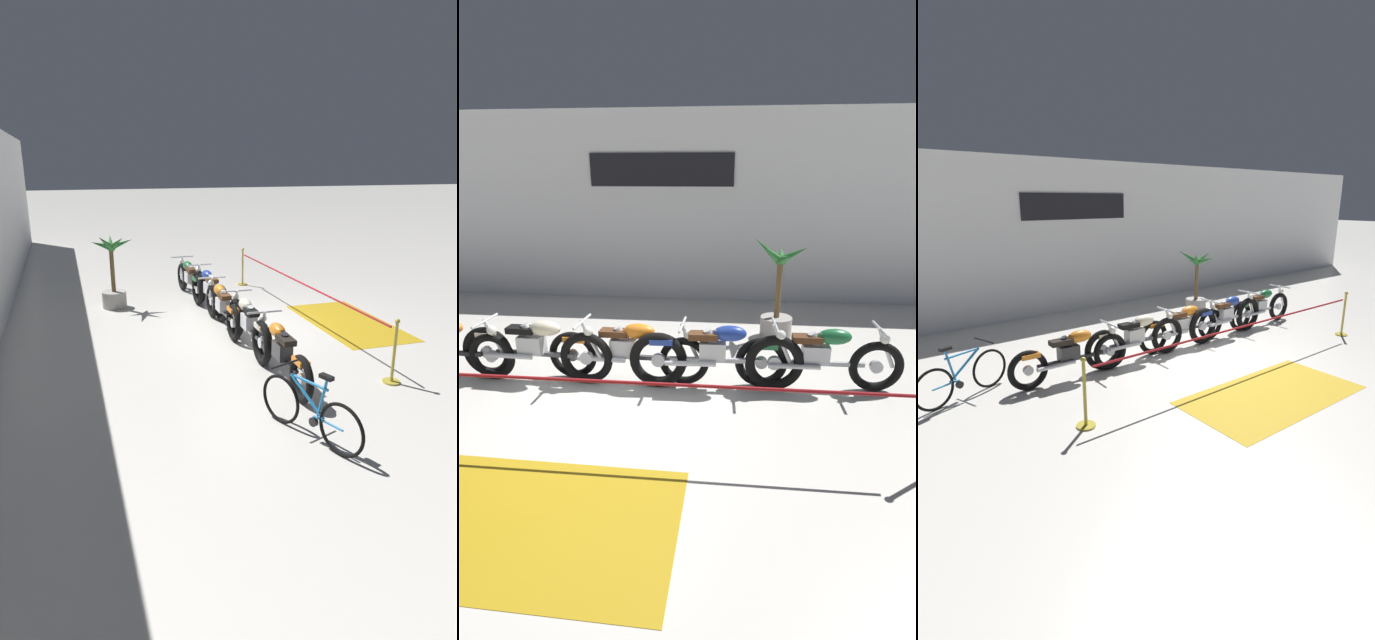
% 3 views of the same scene
% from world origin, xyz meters
% --- Properties ---
extents(ground_plane, '(120.00, 120.00, 0.00)m').
position_xyz_m(ground_plane, '(0.00, 0.00, 0.00)').
color(ground_plane, silver).
extents(back_wall, '(28.00, 0.29, 4.20)m').
position_xyz_m(back_wall, '(-0.00, 5.12, 2.10)').
color(back_wall, white).
rests_on(back_wall, ground).
extents(motorcycle_orange_0, '(2.32, 0.62, 0.93)m').
position_xyz_m(motorcycle_orange_0, '(-2.74, 0.54, 0.46)').
color(motorcycle_orange_0, black).
rests_on(motorcycle_orange_0, ground).
extents(motorcycle_cream_1, '(2.31, 0.62, 0.97)m').
position_xyz_m(motorcycle_cream_1, '(-1.29, 0.56, 0.48)').
color(motorcycle_cream_1, black).
rests_on(motorcycle_cream_1, ground).
extents(motorcycle_orange_2, '(2.37, 0.62, 0.94)m').
position_xyz_m(motorcycle_orange_2, '(0.05, 0.64, 0.47)').
color(motorcycle_orange_2, black).
rests_on(motorcycle_orange_2, ground).
extents(motorcycle_blue_3, '(2.43, 0.62, 0.99)m').
position_xyz_m(motorcycle_blue_3, '(1.32, 0.54, 0.49)').
color(motorcycle_blue_3, black).
rests_on(motorcycle_blue_3, ground).
extents(motorcycle_green_4, '(2.31, 0.62, 0.95)m').
position_xyz_m(motorcycle_green_4, '(2.74, 0.67, 0.47)').
color(motorcycle_green_4, black).
rests_on(motorcycle_green_4, ground).
extents(bicycle, '(1.61, 0.69, 0.94)m').
position_xyz_m(bicycle, '(-4.51, 0.93, 0.37)').
color(bicycle, black).
rests_on(bicycle, ground).
extents(potted_palm_left_of_row, '(0.99, 0.99, 1.85)m').
position_xyz_m(potted_palm_left_of_row, '(2.34, 2.62, 0.68)').
color(potted_palm_left_of_row, gray).
rests_on(potted_palm_left_of_row, ground).
extents(stanchion_far_left, '(7.00, 0.28, 1.05)m').
position_xyz_m(stanchion_far_left, '(-1.16, -1.08, 0.69)').
color(stanchion_far_left, gold).
rests_on(stanchion_far_left, ground).
extents(stanchion_mid_left, '(0.28, 0.28, 1.05)m').
position_xyz_m(stanchion_mid_left, '(3.59, -1.08, 0.36)').
color(stanchion_mid_left, gold).
rests_on(stanchion_mid_left, ground).
extents(floor_banner, '(3.14, 1.64, 0.01)m').
position_xyz_m(floor_banner, '(-0.45, -2.08, 0.00)').
color(floor_banner, '#B78E19').
rests_on(floor_banner, ground).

